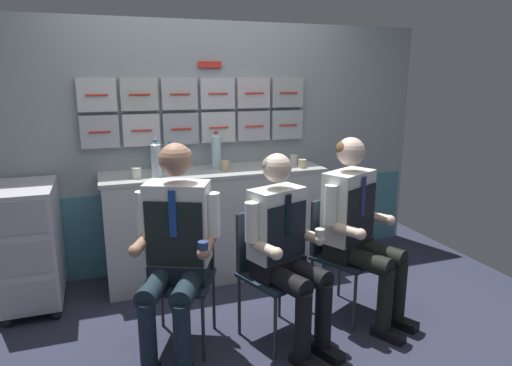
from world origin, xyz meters
TOP-DOWN VIEW (x-y plane):
  - ground at (0.00, 0.00)m, footprint 4.80×4.80m
  - galley_bulkhead at (-0.00, 1.37)m, footprint 4.20×0.14m
  - galley_counter at (0.02, 1.09)m, footprint 1.85×0.53m
  - service_trolley at (-1.41, 0.99)m, footprint 0.40×0.65m
  - folding_chair_left at (-0.42, 0.22)m, footprint 0.53×0.53m
  - crew_member_left at (-0.48, 0.07)m, footprint 0.59×0.72m
  - folding_chair_right at (0.12, 0.08)m, footprint 0.51×0.51m
  - crew_member_right at (0.18, -0.07)m, footprint 0.52×0.66m
  - folding_chair_by_counter at (0.70, 0.20)m, footprint 0.54×0.54m
  - crew_member_by_counter at (0.77, 0.06)m, footprint 0.60×0.71m
  - sparkling_bottle_green at (0.06, 1.18)m, footprint 0.08×0.08m
  - water_bottle_blue_cap at (-0.47, 0.95)m, footprint 0.08×0.08m
  - water_bottle_clear at (-0.33, 1.12)m, footprint 0.07×0.07m
  - water_bottle_short at (-0.43, 1.27)m, footprint 0.06×0.06m
  - paper_cup_blue at (0.76, 1.11)m, footprint 0.07×0.07m
  - coffee_cup_spare at (-0.62, 0.98)m, footprint 0.07×0.07m
  - paper_cup_tan at (0.76, 0.94)m, footprint 0.07×0.07m
  - coffee_cup_white at (0.10, 1.05)m, footprint 0.08×0.08m
  - snack_banana at (0.62, 1.19)m, footprint 0.17×0.10m

SIDE VIEW (x-z plane):
  - ground at x=0.00m, z-range -0.04..0.00m
  - galley_counter at x=0.02m, z-range 0.00..0.93m
  - service_trolley at x=-1.41m, z-range 0.03..0.96m
  - folding_chair_left at x=-0.42m, z-range 0.10..0.94m
  - folding_chair_right at x=0.12m, z-range 0.10..0.94m
  - folding_chair_by_counter at x=0.70m, z-range 0.10..0.94m
  - crew_member_right at x=0.18m, z-range 0.06..1.29m
  - crew_member_by_counter at x=0.77m, z-range 0.07..1.36m
  - crew_member_left at x=-0.48m, z-range 0.07..1.38m
  - snack_banana at x=0.62m, z-range 0.93..0.97m
  - paper_cup_tan at x=0.76m, z-range 0.93..1.00m
  - paper_cup_blue at x=0.76m, z-range 0.93..1.01m
  - coffee_cup_white at x=0.10m, z-range 0.93..1.01m
  - coffee_cup_spare at x=-0.62m, z-range 0.93..1.01m
  - water_bottle_clear at x=-0.33m, z-range 0.92..1.17m
  - water_bottle_short at x=-0.43m, z-range 0.92..1.19m
  - galley_bulkhead at x=0.00m, z-range -0.01..2.14m
  - water_bottle_blue_cap at x=-0.47m, z-range 0.92..1.22m
  - sparkling_bottle_green at x=0.06m, z-range 0.92..1.23m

